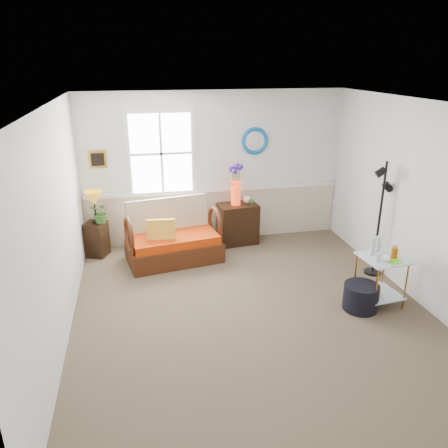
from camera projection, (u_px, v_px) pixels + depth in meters
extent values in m
cube|color=brown|center=(251.00, 310.00, 5.68)|extent=(4.50, 5.00, 0.01)
cube|color=white|center=(256.00, 104.00, 4.76)|extent=(4.50, 5.00, 0.01)
cube|color=silver|center=(215.00, 168.00, 7.51)|extent=(4.50, 0.01, 2.60)
cube|color=silver|center=(353.00, 339.00, 2.93)|extent=(4.50, 0.01, 2.60)
cube|color=silver|center=(56.00, 230.00, 4.78)|extent=(0.01, 5.00, 2.60)
cube|color=silver|center=(421.00, 204.00, 5.65)|extent=(0.01, 5.00, 2.60)
cube|color=#BFB199|center=(215.00, 215.00, 7.79)|extent=(4.46, 0.02, 0.90)
cube|color=white|center=(215.00, 190.00, 7.61)|extent=(4.46, 0.04, 0.06)
cube|color=#BF8E22|center=(98.00, 159.00, 7.03)|extent=(0.28, 0.03, 0.28)
torus|color=#177BBB|center=(255.00, 141.00, 7.46)|extent=(0.47, 0.07, 0.47)
imported|color=#376726|center=(101.00, 215.00, 7.02)|extent=(0.46, 0.48, 0.28)
cylinder|color=black|center=(361.00, 297.00, 5.66)|extent=(0.50, 0.50, 0.35)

